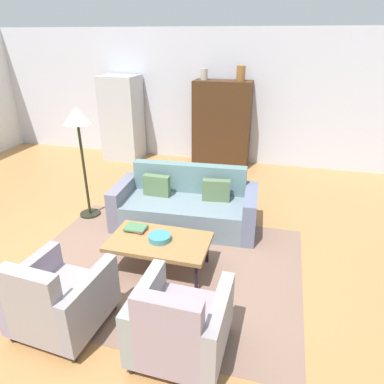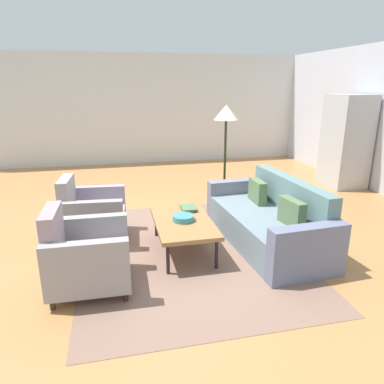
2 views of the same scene
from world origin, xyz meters
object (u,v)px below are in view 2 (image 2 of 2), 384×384
at_px(refrigerator, 346,142).
at_px(coffee_table, 183,223).
at_px(floor_lamp, 226,122).
at_px(couch, 271,222).
at_px(armchair_left, 89,216).
at_px(fruit_bowl, 183,218).
at_px(book_stack, 189,208).
at_px(armchair_right, 83,257).

bearing_deg(refrigerator, coffee_table, -59.59).
bearing_deg(floor_lamp, coffee_table, -33.45).
xyz_separation_m(couch, coffee_table, (0.01, -1.19, 0.09)).
xyz_separation_m(coffee_table, armchair_left, (-0.60, -1.17, -0.03)).
relative_size(coffee_table, armchair_left, 1.36).
bearing_deg(armchair_left, fruit_bowl, 66.52).
distance_m(armchair_left, floor_lamp, 2.65).
xyz_separation_m(armchair_left, refrigerator, (-1.64, 4.99, 0.58)).
height_order(coffee_table, fruit_bowl, fruit_bowl).
bearing_deg(armchair_left, book_stack, 83.78).
relative_size(armchair_left, floor_lamp, 0.51).
height_order(armchair_left, armchair_right, same).
xyz_separation_m(fruit_bowl, book_stack, (-0.37, 0.15, -0.01)).
distance_m(fruit_bowl, refrigerator, 4.46).
bearing_deg(book_stack, floor_lamp, 143.59).
bearing_deg(refrigerator, armchair_left, -71.81).
height_order(coffee_table, floor_lamp, floor_lamp).
bearing_deg(armchair_left, coffee_table, 66.83).
relative_size(couch, fruit_bowl, 8.07).
bearing_deg(floor_lamp, fruit_bowl, -33.31).
xyz_separation_m(armchair_left, book_stack, (0.24, 1.31, 0.09)).
xyz_separation_m(coffee_table, fruit_bowl, (0.01, -0.00, 0.07)).
bearing_deg(armchair_right, couch, 105.48).
bearing_deg(book_stack, fruit_bowl, -21.56).
distance_m(armchair_left, refrigerator, 5.29).
distance_m(book_stack, floor_lamp, 1.81).
bearing_deg(floor_lamp, couch, 5.37).
xyz_separation_m(armchair_right, refrigerator, (-2.84, 4.99, 0.58)).
bearing_deg(fruit_bowl, armchair_left, -117.73).
bearing_deg(armchair_left, couch, 79.96).
xyz_separation_m(refrigerator, floor_lamp, (0.67, -2.79, 0.52)).
distance_m(coffee_table, armchair_left, 1.31).
bearing_deg(couch, armchair_left, 71.95).
bearing_deg(book_stack, refrigerator, 117.10).
bearing_deg(refrigerator, armchair_right, -60.33).
height_order(armchair_left, fruit_bowl, armchair_left).
bearing_deg(coffee_table, refrigerator, 120.41).
bearing_deg(armchair_left, floor_lamp, 117.95).
height_order(armchair_right, floor_lamp, floor_lamp).
bearing_deg(armchair_left, refrigerator, 112.44).
distance_m(coffee_table, refrigerator, 4.47).
relative_size(armchair_right, floor_lamp, 0.51).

